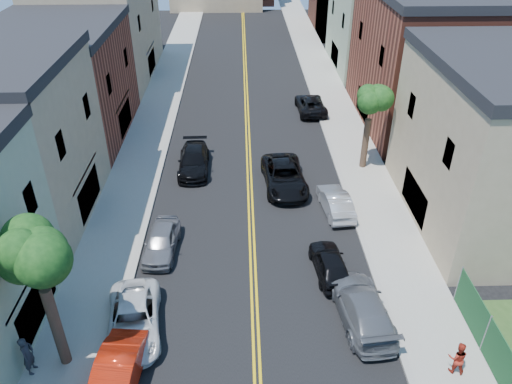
{
  "coord_description": "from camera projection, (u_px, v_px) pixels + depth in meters",
  "views": [
    {
      "loc": [
        -0.46,
        0.13,
        17.02
      ],
      "look_at": [
        0.29,
        23.91,
        2.0
      ],
      "focal_mm": 34.73,
      "sensor_mm": 36.0,
      "label": 1
    }
  ],
  "objects": [
    {
      "name": "sidewalk_left",
      "position": [
        155.0,
        113.0,
        42.54
      ],
      "size": [
        3.2,
        100.0,
        0.15
      ],
      "primitive_type": "cube",
      "color": "gray",
      "rests_on": "ground"
    },
    {
      "name": "sidewalk_right",
      "position": [
        338.0,
        110.0,
        42.96
      ],
      "size": [
        3.2,
        100.0,
        0.15
      ],
      "primitive_type": "cube",
      "color": "gray",
      "rests_on": "ground"
    },
    {
      "name": "curb_left",
      "position": [
        176.0,
        112.0,
        42.59
      ],
      "size": [
        0.3,
        100.0,
        0.15
      ],
      "primitive_type": "cube",
      "color": "gray",
      "rests_on": "ground"
    },
    {
      "name": "curb_right",
      "position": [
        318.0,
        111.0,
        42.92
      ],
      "size": [
        0.3,
        100.0,
        0.15
      ],
      "primitive_type": "cube",
      "color": "gray",
      "rests_on": "ground"
    },
    {
      "name": "bldg_left_brick",
      "position": [
        60.0,
        86.0,
        36.9
      ],
      "size": [
        9.0,
        12.0,
        8.0
      ],
      "primitive_type": "cube",
      "color": "brown",
      "rests_on": "ground"
    },
    {
      "name": "bldg_left_tan_far",
      "position": [
        102.0,
        28.0,
        48.33
      ],
      "size": [
        9.0,
        16.0,
        9.5
      ],
      "primitive_type": "cube",
      "color": "#998466",
      "rests_on": "ground"
    },
    {
      "name": "bldg_right_tan",
      "position": [
        504.0,
        149.0,
        27.24
      ],
      "size": [
        9.0,
        12.0,
        9.0
      ],
      "primitive_type": "cube",
      "color": "#998466",
      "rests_on": "ground"
    },
    {
      "name": "bldg_right_brick",
      "position": [
        425.0,
        61.0,
        38.8
      ],
      "size": [
        9.0,
        14.0,
        10.0
      ],
      "primitive_type": "cube",
      "color": "brown",
      "rests_on": "ground"
    },
    {
      "name": "bldg_right_palegrn",
      "position": [
        380.0,
        26.0,
        51.04
      ],
      "size": [
        9.0,
        12.0,
        8.5
      ],
      "primitive_type": "cube",
      "color": "gray",
      "rests_on": "ground"
    },
    {
      "name": "tree_left_mid",
      "position": [
        29.0,
        237.0,
        17.1
      ],
      "size": [
        5.2,
        5.2,
        9.29
      ],
      "color": "#37291B",
      "rests_on": "sidewalk_left"
    },
    {
      "name": "tree_right_far",
      "position": [
        373.0,
        89.0,
        31.48
      ],
      "size": [
        4.4,
        4.4,
        8.03
      ],
      "color": "#37291B",
      "rests_on": "sidewalk_right"
    },
    {
      "name": "red_sedan",
      "position": [
        116.0,
        378.0,
        19.08
      ],
      "size": [
        1.97,
        4.63,
        1.49
      ],
      "primitive_type": "imported",
      "rotation": [
        0.0,
        0.0,
        -0.09
      ],
      "color": "red",
      "rests_on": "ground"
    },
    {
      "name": "white_pickup",
      "position": [
        134.0,
        320.0,
        21.71
      ],
      "size": [
        2.91,
        5.17,
        1.36
      ],
      "primitive_type": "imported",
      "rotation": [
        0.0,
        0.0,
        0.14
      ],
      "color": "silver",
      "rests_on": "ground"
    },
    {
      "name": "grey_car_left",
      "position": [
        161.0,
        241.0,
        26.41
      ],
      "size": [
        1.87,
        4.15,
        1.38
      ],
      "primitive_type": "imported",
      "rotation": [
        0.0,
        0.0,
        -0.06
      ],
      "color": "slate",
      "rests_on": "ground"
    },
    {
      "name": "black_car_left",
      "position": [
        194.0,
        161.0,
        33.94
      ],
      "size": [
        2.13,
        5.03,
        1.45
      ],
      "primitive_type": "imported",
      "rotation": [
        0.0,
        0.0,
        0.02
      ],
      "color": "black",
      "rests_on": "ground"
    },
    {
      "name": "grey_car_right",
      "position": [
        362.0,
        307.0,
        22.26
      ],
      "size": [
        2.61,
        5.36,
        1.5
      ],
      "primitive_type": "imported",
      "rotation": [
        0.0,
        0.0,
        3.24
      ],
      "color": "#5A5C61",
      "rests_on": "ground"
    },
    {
      "name": "black_car_right",
      "position": [
        330.0,
        264.0,
        24.92
      ],
      "size": [
        1.93,
        4.03,
        1.33
      ],
      "primitive_type": "imported",
      "rotation": [
        0.0,
        0.0,
        3.24
      ],
      "color": "black",
      "rests_on": "ground"
    },
    {
      "name": "silver_car_right",
      "position": [
        335.0,
        202.0,
        29.67
      ],
      "size": [
        1.86,
        4.21,
        1.34
      ],
      "primitive_type": "imported",
      "rotation": [
        0.0,
        0.0,
        3.25
      ],
      "color": "#A9ABB1",
      "rests_on": "ground"
    },
    {
      "name": "dark_car_right_far",
      "position": [
        311.0,
        104.0,
        42.56
      ],
      "size": [
        2.48,
        5.02,
        1.37
      ],
      "primitive_type": "imported",
      "rotation": [
        0.0,
        0.0,
        3.18
      ],
      "color": "black",
      "rests_on": "ground"
    },
    {
      "name": "black_suv_lane",
      "position": [
        284.0,
        176.0,
        32.05
      ],
      "size": [
        2.95,
        5.74,
        1.55
      ],
      "primitive_type": "imported",
      "rotation": [
        0.0,
        0.0,
        0.07
      ],
      "color": "black",
      "rests_on": "ground"
    },
    {
      "name": "pedestrian_left",
      "position": [
        28.0,
        355.0,
        19.61
      ],
      "size": [
        0.46,
        0.68,
        1.84
      ],
      "primitive_type": "imported",
      "rotation": [
        0.0,
        0.0,
        1.54
      ],
      "color": "#27282F",
      "rests_on": "sidewalk_left"
    },
    {
      "name": "pedestrian_right",
      "position": [
        457.0,
        358.0,
        19.68
      ],
      "size": [
        0.88,
        0.76,
        1.55
      ],
      "primitive_type": "imported",
      "rotation": [
        0.0,
        0.0,
        2.88
      ],
      "color": "maroon",
      "rests_on": "sidewalk_right"
    }
  ]
}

